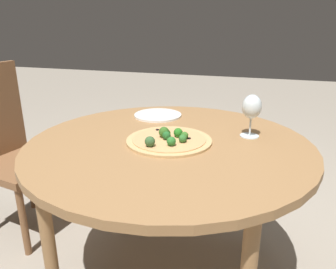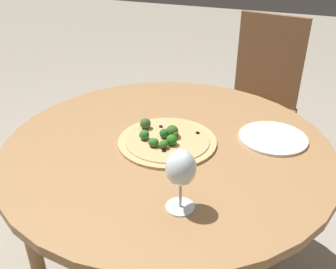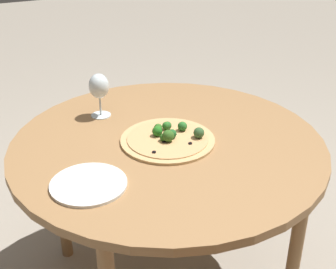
{
  "view_description": "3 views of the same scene",
  "coord_description": "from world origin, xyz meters",
  "px_view_note": "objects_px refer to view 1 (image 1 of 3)",
  "views": [
    {
      "loc": [
        -0.35,
        1.19,
        1.17
      ],
      "look_at": [
        0.0,
        -0.0,
        0.73
      ],
      "focal_mm": 35.0,
      "sensor_mm": 36.0,
      "label": 1
    },
    {
      "loc": [
        -1.05,
        -0.42,
        1.37
      ],
      "look_at": [
        0.0,
        -0.0,
        0.73
      ],
      "focal_mm": 40.0,
      "sensor_mm": 36.0,
      "label": 2
    },
    {
      "loc": [
        1.37,
        -0.61,
        1.52
      ],
      "look_at": [
        0.0,
        -0.0,
        0.73
      ],
      "focal_mm": 50.0,
      "sensor_mm": 36.0,
      "label": 3
    }
  ],
  "objects_px": {
    "wine_glass": "(252,108)",
    "plate_near": "(158,115)",
    "chair": "(10,148)",
    "pizza": "(168,139)"
  },
  "relations": [
    {
      "from": "wine_glass",
      "to": "plate_near",
      "type": "xyz_separation_m",
      "value": [
        0.47,
        -0.18,
        -0.12
      ]
    },
    {
      "from": "chair",
      "to": "plate_near",
      "type": "xyz_separation_m",
      "value": [
        -0.81,
        -0.16,
        0.21
      ]
    },
    {
      "from": "pizza",
      "to": "wine_glass",
      "type": "distance_m",
      "value": 0.37
    },
    {
      "from": "chair",
      "to": "plate_near",
      "type": "height_order",
      "value": "chair"
    },
    {
      "from": "chair",
      "to": "plate_near",
      "type": "bearing_deg",
      "value": -68.3
    },
    {
      "from": "wine_glass",
      "to": "plate_near",
      "type": "relative_size",
      "value": 0.74
    },
    {
      "from": "plate_near",
      "to": "wine_glass",
      "type": "bearing_deg",
      "value": 158.82
    },
    {
      "from": "chair",
      "to": "pizza",
      "type": "bearing_deg",
      "value": -90.25
    },
    {
      "from": "wine_glass",
      "to": "plate_near",
      "type": "height_order",
      "value": "wine_glass"
    },
    {
      "from": "chair",
      "to": "wine_glass",
      "type": "xyz_separation_m",
      "value": [
        -1.28,
        0.02,
        0.33
      ]
    }
  ]
}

